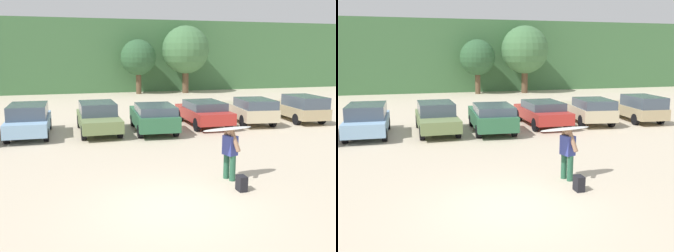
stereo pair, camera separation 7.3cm
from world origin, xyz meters
The scene contains 13 objects.
ground_plane centered at (0.00, 0.00, 0.00)m, with size 120.00×120.00×0.00m, color beige.
hillside_ridge centered at (0.00, 35.57, 3.64)m, with size 108.00×12.00×7.28m, color #427042.
tree_right centered at (4.83, 27.84, 3.51)m, with size 3.44×3.44×5.26m.
tree_far_right centered at (9.54, 27.47, 4.25)m, with size 4.69×4.69×6.62m.
parked_car_sky_blue centered at (-4.16, 10.18, 0.81)m, with size 1.97×4.37×1.55m.
parked_car_olive_green centered at (-0.88, 10.18, 0.79)m, with size 1.92×4.68×1.52m.
parked_car_forest_green centered at (1.84, 9.57, 0.78)m, with size 2.26×4.67×1.44m.
parked_car_red centered at (4.90, 10.47, 0.75)m, with size 2.04×4.60×1.36m.
parked_car_champagne centered at (7.69, 10.35, 0.80)m, with size 2.39×4.60×1.48m.
parked_car_tan centered at (10.84, 10.36, 0.81)m, with size 2.11×4.89×1.55m.
person_adult centered at (2.36, 1.65, 0.95)m, with size 0.41×0.80×1.68m.
surfboard_white centered at (2.22, 1.57, 1.66)m, with size 1.80×0.79×0.11m.
backpack_dropped centered at (2.27, 0.63, 0.22)m, with size 0.24×0.34×0.45m.
Camera 1 is at (-2.66, -8.86, 3.93)m, focal length 40.58 mm.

